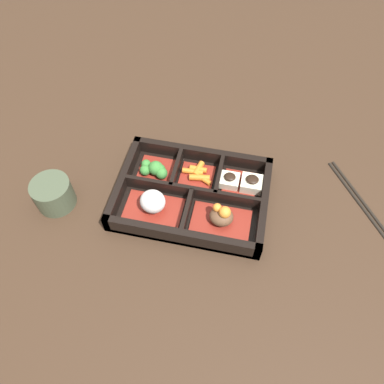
% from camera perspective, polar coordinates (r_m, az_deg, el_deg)
% --- Properties ---
extents(ground_plane, '(3.00, 3.00, 0.00)m').
position_cam_1_polar(ground_plane, '(0.77, -0.00, -1.06)').
color(ground_plane, '#382619').
extents(bento_base, '(0.30, 0.22, 0.01)m').
position_cam_1_polar(bento_base, '(0.77, -0.00, -0.86)').
color(bento_base, black).
rests_on(bento_base, ground_plane).
extents(bento_rim, '(0.30, 0.22, 0.04)m').
position_cam_1_polar(bento_rim, '(0.76, 0.03, -0.10)').
color(bento_rim, black).
rests_on(bento_rim, ground_plane).
extents(bowl_stew, '(0.11, 0.07, 0.05)m').
position_cam_1_polar(bowl_stew, '(0.72, 4.53, -3.84)').
color(bowl_stew, maroon).
rests_on(bowl_stew, bento_base).
extents(bowl_rice, '(0.11, 0.07, 0.05)m').
position_cam_1_polar(bowl_rice, '(0.73, -5.96, -1.76)').
color(bowl_rice, maroon).
rests_on(bowl_rice, bento_base).
extents(bowl_tofu, '(0.09, 0.08, 0.03)m').
position_cam_1_polar(bowl_tofu, '(0.77, 7.56, 1.39)').
color(bowl_tofu, maroon).
rests_on(bowl_tofu, bento_base).
extents(bowl_carrots, '(0.07, 0.08, 0.02)m').
position_cam_1_polar(bowl_carrots, '(0.79, 0.89, 2.49)').
color(bowl_carrots, maroon).
rests_on(bowl_carrots, bento_base).
extents(bowl_greens, '(0.07, 0.08, 0.04)m').
position_cam_1_polar(bowl_greens, '(0.79, -5.63, 3.39)').
color(bowl_greens, maroon).
rests_on(bowl_greens, bento_base).
extents(tea_cup, '(0.08, 0.08, 0.06)m').
position_cam_1_polar(tea_cup, '(0.79, -20.40, -0.20)').
color(tea_cup, '#424C38').
rests_on(tea_cup, ground_plane).
extents(chopsticks, '(0.13, 0.20, 0.01)m').
position_cam_1_polar(chopsticks, '(0.84, 24.38, -1.32)').
color(chopsticks, black).
rests_on(chopsticks, ground_plane).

